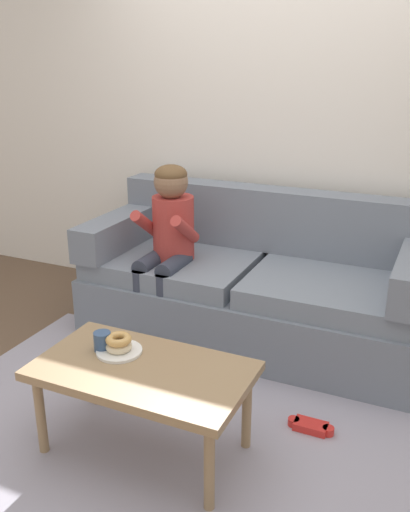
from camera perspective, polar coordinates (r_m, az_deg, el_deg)
name	(u,v)px	position (r m, az deg, el deg)	size (l,w,h in m)	color
ground	(190,401)	(3.03, -1.49, -14.64)	(10.00, 10.00, 0.00)	brown
wall_back	(282,107)	(3.82, 7.85, 14.87)	(8.00, 0.10, 2.80)	silver
area_rug	(168,427)	(2.85, -3.80, -17.10)	(2.48, 1.66, 0.01)	#9993A3
couch	(254,287)	(3.55, 5.09, -3.21)	(2.09, 0.90, 0.91)	slate
coffee_table	(143,377)	(2.51, -6.40, -12.16)	(0.95, 0.54, 0.44)	#937551
person_child	(168,236)	(3.45, -3.85, 2.10)	(0.34, 0.58, 1.10)	#AD3833
plate	(119,351)	(2.61, -8.77, -9.59)	(0.21, 0.21, 0.01)	white
donut	(119,346)	(2.59, -8.80, -9.11)	(0.12, 0.12, 0.04)	beige
donut_second	(119,339)	(2.58, -8.84, -8.41)	(0.12, 0.12, 0.04)	tan
mug	(102,341)	(2.62, -10.45, -8.59)	(0.08, 0.08, 0.09)	#334C72
toy_controller	(311,427)	(2.86, 10.76, -16.84)	(0.23, 0.09, 0.05)	red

